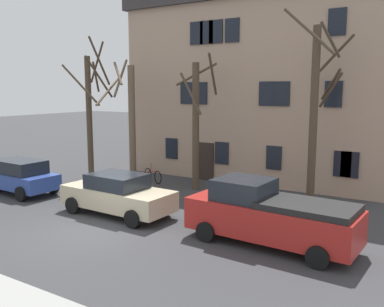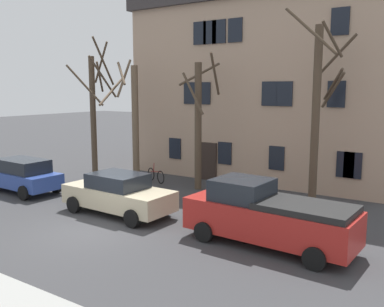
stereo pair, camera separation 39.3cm
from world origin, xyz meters
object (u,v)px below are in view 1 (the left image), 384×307
(pickup_truck_red, at_px, (269,215))
(bicycle_leaning, at_px, (153,176))
(tree_bare_near, at_px, (90,109))
(car_beige_sedan, at_px, (118,194))
(tree_bare_end, at_px, (315,108))
(tree_bare_mid, at_px, (130,119))
(car_blue_wagon, at_px, (19,176))
(building_main, at_px, (264,78))
(tree_bare_far, at_px, (196,121))

(pickup_truck_red, distance_m, bicycle_leaning, 10.40)
(tree_bare_near, relative_size, car_beige_sedan, 1.62)
(tree_bare_end, xyz_separation_m, bicycle_leaning, (-8.59, -0.31, -3.85))
(tree_bare_mid, xyz_separation_m, tree_bare_end, (9.96, 0.49, 0.79))
(tree_bare_mid, relative_size, pickup_truck_red, 1.18)
(tree_bare_mid, relative_size, car_blue_wagon, 1.55)
(building_main, height_order, tree_bare_mid, building_main)
(tree_bare_near, bearing_deg, tree_bare_far, 6.37)
(bicycle_leaning, bearing_deg, car_beige_sedan, -66.23)
(building_main, xyz_separation_m, bicycle_leaning, (-4.03, -5.49, -5.30))
(car_blue_wagon, xyz_separation_m, pickup_truck_red, (12.90, -0.01, 0.14))
(building_main, relative_size, car_beige_sedan, 3.12)
(tree_bare_near, xyz_separation_m, car_beige_sedan, (6.18, -4.73, -3.06))
(tree_bare_mid, distance_m, pickup_truck_red, 11.75)
(tree_bare_end, bearing_deg, tree_bare_near, -174.96)
(building_main, bearing_deg, tree_bare_mid, -133.58)
(tree_bare_far, height_order, car_blue_wagon, tree_bare_far)
(bicycle_leaning, bearing_deg, tree_bare_mid, -172.39)
(building_main, distance_m, tree_bare_far, 6.10)
(pickup_truck_red, xyz_separation_m, bicycle_leaning, (-8.86, 5.41, -0.64))
(building_main, bearing_deg, tree_bare_far, -102.49)
(building_main, distance_m, tree_bare_mid, 8.15)
(tree_bare_end, xyz_separation_m, pickup_truck_red, (0.28, -5.72, -3.21))
(tree_bare_near, relative_size, car_blue_wagon, 1.82)
(building_main, bearing_deg, tree_bare_near, -141.13)
(tree_bare_near, height_order, car_blue_wagon, tree_bare_near)
(tree_bare_far, bearing_deg, tree_bare_end, 3.53)
(tree_bare_mid, bearing_deg, tree_bare_end, 2.82)
(tree_bare_mid, height_order, tree_bare_far, tree_bare_far)
(building_main, xyz_separation_m, tree_bare_far, (-1.23, -5.54, -2.23))
(tree_bare_far, relative_size, pickup_truck_red, 1.20)
(car_beige_sedan, relative_size, pickup_truck_red, 0.86)
(tree_bare_mid, bearing_deg, pickup_truck_red, -27.04)
(car_beige_sedan, bearing_deg, tree_bare_far, 86.09)
(tree_bare_near, distance_m, tree_bare_end, 12.39)
(tree_bare_end, distance_m, car_beige_sedan, 9.12)
(tree_bare_near, distance_m, tree_bare_mid, 2.50)
(tree_bare_end, distance_m, bicycle_leaning, 9.41)
(tree_bare_far, height_order, car_beige_sedan, tree_bare_far)
(tree_bare_far, distance_m, pickup_truck_red, 8.45)
(tree_bare_end, distance_m, pickup_truck_red, 6.56)
(car_beige_sedan, bearing_deg, car_blue_wagon, 178.99)
(tree_bare_near, distance_m, car_beige_sedan, 8.36)
(tree_bare_near, bearing_deg, car_beige_sedan, -37.41)
(building_main, distance_m, car_blue_wagon, 14.38)
(car_blue_wagon, distance_m, car_beige_sedan, 6.47)
(tree_bare_far, xyz_separation_m, tree_bare_end, (5.79, 0.36, 0.78))
(tree_bare_near, relative_size, pickup_truck_red, 1.39)
(tree_bare_far, bearing_deg, tree_bare_mid, -178.16)
(tree_bare_end, relative_size, car_beige_sedan, 1.72)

